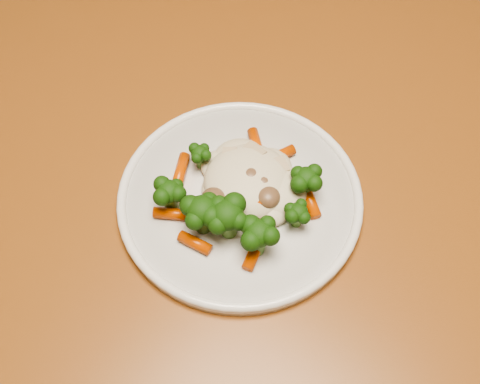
# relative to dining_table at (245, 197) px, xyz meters

# --- Properties ---
(dining_table) EXTENTS (1.35, 1.10, 0.75)m
(dining_table) POSITION_rel_dining_table_xyz_m (0.00, 0.00, 0.00)
(dining_table) COLOR brown
(dining_table) RESTS_ON ground
(plate) EXTENTS (0.26, 0.26, 0.01)m
(plate) POSITION_rel_dining_table_xyz_m (0.04, -0.06, 0.11)
(plate) COLOR white
(plate) RESTS_ON dining_table
(meal) EXTENTS (0.17, 0.17, 0.05)m
(meal) POSITION_rel_dining_table_xyz_m (0.04, -0.07, 0.13)
(meal) COLOR beige
(meal) RESTS_ON plate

